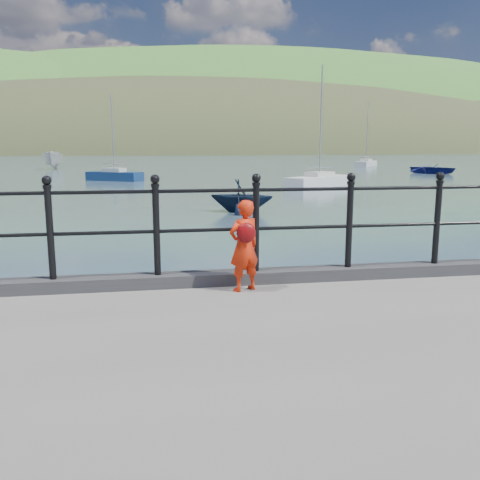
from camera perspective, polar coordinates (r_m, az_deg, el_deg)
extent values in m
plane|color=#2D4251|center=(6.73, -3.68, -12.89)|extent=(600.00, 600.00, 0.00)
cube|color=#28282B|center=(6.23, -3.65, -4.33)|extent=(60.00, 0.30, 0.15)
cylinder|color=black|center=(6.11, -3.72, 1.12)|extent=(18.00, 0.04, 0.04)
cylinder|color=black|center=(6.05, -3.77, 5.54)|extent=(18.00, 0.04, 0.04)
cylinder|color=black|center=(6.19, -20.53, 0.60)|extent=(0.08, 0.08, 1.05)
sphere|color=black|center=(6.12, -20.90, 6.28)|extent=(0.11, 0.11, 0.11)
cylinder|color=black|center=(6.08, -9.36, 0.96)|extent=(0.08, 0.08, 1.05)
sphere|color=black|center=(6.01, -9.53, 6.75)|extent=(0.11, 0.11, 0.11)
cylinder|color=black|center=(6.20, 1.81, 1.28)|extent=(0.08, 0.08, 1.05)
sphere|color=black|center=(6.13, 1.84, 6.96)|extent=(0.11, 0.11, 0.11)
cylinder|color=black|center=(6.54, 12.17, 1.53)|extent=(0.08, 0.08, 1.05)
sphere|color=black|center=(6.48, 12.38, 6.91)|extent=(0.11, 0.11, 0.11)
cylinder|color=black|center=(7.07, 21.24, 1.71)|extent=(0.08, 0.08, 1.05)
sphere|color=black|center=(7.01, 21.57, 6.68)|extent=(0.11, 0.11, 0.11)
ellipsoid|color=#333A21|center=(203.01, -3.83, 5.33)|extent=(400.00, 100.00, 88.00)
ellipsoid|color=#387026|center=(269.76, 3.38, 4.06)|extent=(600.00, 180.00, 156.00)
cube|color=silver|center=(190.28, -20.40, 9.92)|extent=(9.00, 6.00, 6.00)
cube|color=#4C4744|center=(190.33, -20.48, 11.12)|extent=(9.50, 6.50, 2.00)
cube|color=silver|center=(187.49, -13.38, 10.28)|extent=(9.00, 6.00, 6.00)
cube|color=#4C4744|center=(187.54, -13.43, 11.51)|extent=(9.50, 6.50, 2.00)
cube|color=silver|center=(188.07, -4.06, 10.54)|extent=(9.00, 6.00, 6.00)
cube|color=#4C4744|center=(188.12, -4.08, 11.75)|extent=(9.50, 6.50, 2.00)
cube|color=silver|center=(192.63, 4.09, 10.53)|extent=(9.00, 6.00, 6.00)
cube|color=#4C4744|center=(192.67, 4.11, 11.72)|extent=(9.50, 6.50, 2.00)
imported|color=red|center=(5.86, 0.46, -0.65)|extent=(0.46, 0.39, 1.07)
ellipsoid|color=red|center=(5.71, 0.69, 0.79)|extent=(0.22, 0.11, 0.23)
imported|color=navy|center=(54.42, 20.93, 7.49)|extent=(5.12, 5.73, 0.98)
imported|color=beige|center=(65.40, -20.17, 8.43)|extent=(2.39, 5.65, 2.14)
imported|color=black|center=(20.84, 0.15, 4.99)|extent=(3.25, 3.07, 1.36)
cube|color=silver|center=(34.67, 8.89, 6.34)|extent=(5.60, 4.83, 0.90)
cube|color=beige|center=(34.64, 8.91, 7.17)|extent=(2.30, 2.14, 0.50)
cylinder|color=#A5A5A8|center=(34.62, 9.08, 13.02)|extent=(0.10, 0.10, 7.17)
cylinder|color=#A5A5A8|center=(34.61, 8.94, 8.08)|extent=(2.11, 1.65, 0.06)
cube|color=navy|center=(41.52, -13.90, 6.82)|extent=(4.61, 3.63, 0.90)
cube|color=beige|center=(41.49, -13.93, 7.51)|extent=(1.88, 1.70, 0.50)
cylinder|color=#A5A5A8|center=(41.46, -14.11, 11.51)|extent=(0.10, 0.10, 5.89)
cylinder|color=#A5A5A8|center=(41.47, -13.96, 8.27)|extent=(1.76, 1.13, 0.06)
cube|color=beige|center=(72.37, 13.95, 8.24)|extent=(5.05, 5.91, 0.90)
cube|color=beige|center=(72.35, 13.96, 8.64)|extent=(2.23, 2.42, 0.50)
cylinder|color=#A5A5A8|center=(72.36, 14.10, 11.73)|extent=(0.10, 0.10, 7.91)
cylinder|color=#A5A5A8|center=(72.34, 13.98, 9.07)|extent=(1.72, 2.24, 0.06)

